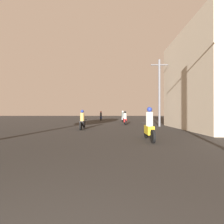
# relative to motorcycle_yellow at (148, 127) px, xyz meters

# --- Properties ---
(motorcycle_yellow) EXTENTS (0.60, 1.89, 1.57)m
(motorcycle_yellow) POSITION_rel_motorcycle_yellow_xyz_m (0.00, 0.00, 0.00)
(motorcycle_yellow) COLOR black
(motorcycle_yellow) RESTS_ON ground_plane
(motorcycle_black) EXTENTS (0.60, 1.90, 1.53)m
(motorcycle_black) POSITION_rel_motorcycle_yellow_xyz_m (-4.10, 4.74, -0.02)
(motorcycle_black) COLOR black
(motorcycle_black) RESTS_ON ground_plane
(motorcycle_red) EXTENTS (0.60, 1.83, 1.46)m
(motorcycle_red) POSITION_rel_motorcycle_yellow_xyz_m (-0.35, 9.14, -0.05)
(motorcycle_red) COLOR black
(motorcycle_red) RESTS_ON ground_plane
(motorcycle_silver) EXTENTS (0.60, 2.04, 1.58)m
(motorcycle_silver) POSITION_rel_motorcycle_yellow_xyz_m (-0.25, 13.87, -0.01)
(motorcycle_silver) COLOR black
(motorcycle_silver) RESTS_ON ground_plane
(motorcycle_blue) EXTENTS (0.60, 1.85, 1.55)m
(motorcycle_blue) POSITION_rel_motorcycle_yellow_xyz_m (-3.65, 18.43, -0.02)
(motorcycle_blue) COLOR black
(motorcycle_blue) RESTS_ON ground_plane
(building_right_near) EXTENTS (4.45, 7.60, 7.67)m
(building_right_near) POSITION_rel_motorcycle_yellow_xyz_m (5.86, 4.65, 3.20)
(building_right_near) COLOR beige
(building_right_near) RESTS_ON ground_plane
(utility_pole_far) EXTENTS (1.60, 0.20, 6.33)m
(utility_pole_far) POSITION_rel_motorcycle_yellow_xyz_m (2.73, 7.09, 2.70)
(utility_pole_far) COLOR slate
(utility_pole_far) RESTS_ON ground_plane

